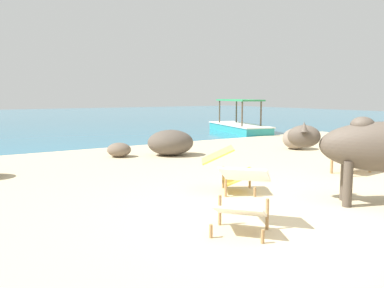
% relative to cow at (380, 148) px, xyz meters
% --- Properties ---
extents(sand_beach, '(18.00, 14.00, 0.04)m').
position_rel_cow_xyz_m(sand_beach, '(-1.09, 0.34, -0.79)').
color(sand_beach, '#CCB78E').
rests_on(sand_beach, ground).
extents(water_surface, '(60.00, 36.00, 0.03)m').
position_rel_cow_xyz_m(water_surface, '(-1.09, 22.34, -0.81)').
color(water_surface, teal).
rests_on(water_surface, ground).
extents(cow, '(1.69, 1.81, 1.16)m').
position_rel_cow_xyz_m(cow, '(0.00, 0.00, 0.00)').
color(cow, '#4C4238').
rests_on(cow, sand_beach).
extents(low_bench_table, '(0.79, 0.49, 0.42)m').
position_rel_cow_xyz_m(low_bench_table, '(1.61, 1.54, -0.41)').
color(low_bench_table, '#A37A4C').
rests_on(low_bench_table, sand_beach).
extents(bottle, '(0.07, 0.07, 0.30)m').
position_rel_cow_xyz_m(bottle, '(1.59, 1.46, -0.23)').
color(bottle, '#A3C6D1').
rests_on(bottle, low_bench_table).
extents(deck_chair_near, '(0.93, 0.90, 0.68)m').
position_rel_cow_xyz_m(deck_chair_near, '(-2.08, 0.25, -0.38)').
color(deck_chair_near, '#A37A4C').
rests_on(deck_chair_near, sand_beach).
extents(deck_chair_far, '(0.93, 0.86, 0.68)m').
position_rel_cow_xyz_m(deck_chair_far, '(-1.22, 1.61, -0.38)').
color(deck_chair_far, '#A37A4C').
rests_on(deck_chair_far, sand_beach).
extents(shore_rock_large, '(0.97, 0.97, 0.56)m').
position_rel_cow_xyz_m(shore_rock_large, '(3.17, 4.34, -0.49)').
color(shore_rock_large, gray).
rests_on(shore_rock_large, sand_beach).
extents(shore_rock_medium, '(1.35, 1.23, 0.62)m').
position_rel_cow_xyz_m(shore_rock_medium, '(-0.18, 5.20, -0.46)').
color(shore_rock_medium, brown).
rests_on(shore_rock_medium, sand_beach).
extents(shore_rock_flat, '(0.73, 0.72, 0.33)m').
position_rel_cow_xyz_m(shore_rock_flat, '(-1.31, 5.64, -0.60)').
color(shore_rock_flat, '#6B5B4C').
rests_on(shore_rock_flat, sand_beach).
extents(boat_teal, '(2.02, 3.84, 1.29)m').
position_rel_cow_xyz_m(boat_teal, '(5.13, 9.13, -0.52)').
color(boat_teal, teal).
rests_on(boat_teal, water_surface).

